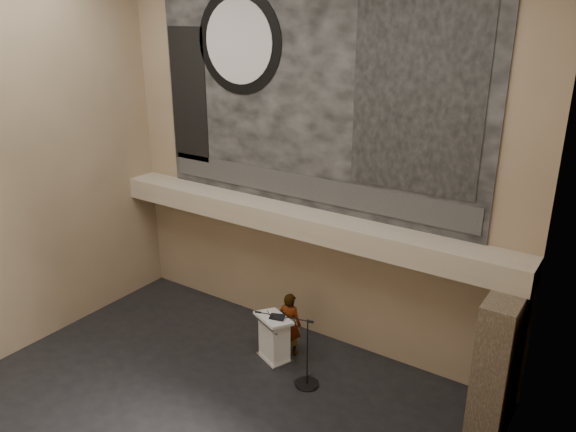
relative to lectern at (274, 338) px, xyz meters
The scene contains 19 objects.
floor 2.57m from the lectern, 92.36° to the right, with size 10.00×10.00×0.00m, color black.
wall_back 3.99m from the lectern, 93.93° to the left, with size 10.00×0.02×8.50m, color #837153.
wall_left 6.78m from the lectern, 153.87° to the right, with size 0.02×8.00×8.50m, color #837153.
wall_right 6.63m from the lectern, 27.07° to the right, with size 0.02×8.00×8.50m, color #837153.
soffit 2.64m from the lectern, 95.36° to the left, with size 10.00×0.80×0.50m, color tan.
sprinkler_left 2.91m from the lectern, 148.41° to the left, with size 0.04×0.04×0.06m, color #B2893D.
sprinkler_right 2.97m from the lectern, 30.23° to the left, with size 0.04×0.04×0.06m, color #B2893D.
banner 5.35m from the lectern, 94.01° to the left, with size 8.00×0.05×5.00m, color black.
banner_text_strip 3.41m from the lectern, 94.13° to the left, with size 7.76×0.02×0.55m, color #2E2E2E.
banner_clock_rim 6.59m from the lectern, 143.13° to the left, with size 2.30×2.30×0.02m, color black.
banner_clock_face 6.59m from the lectern, 143.52° to the left, with size 1.84×1.84×0.02m, color silver.
banner_building_print 5.90m from the lectern, 31.85° to the left, with size 2.60×0.02×3.60m, color black.
banner_brick_print 6.15m from the lectern, 157.83° to the left, with size 1.10×0.02×3.20m, color black.
stone_pier 4.66m from the lectern, ahead, with size 0.60×1.40×2.70m, color #3F3427.
lectern is the anchor object (origin of this frame).
binder 0.57m from the lectern, ahead, with size 0.32×0.26×0.04m, color black.
papers 0.56m from the lectern, 168.39° to the right, with size 0.20×0.28×0.01m, color silver.
speaker_person 0.49m from the lectern, 73.56° to the left, with size 0.55×0.36×1.51m, color beige.
mic_stand 1.14m from the lectern, 18.93° to the right, with size 1.36×0.56×1.56m.
Camera 1 is at (6.30, -6.18, 7.39)m, focal length 35.00 mm.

